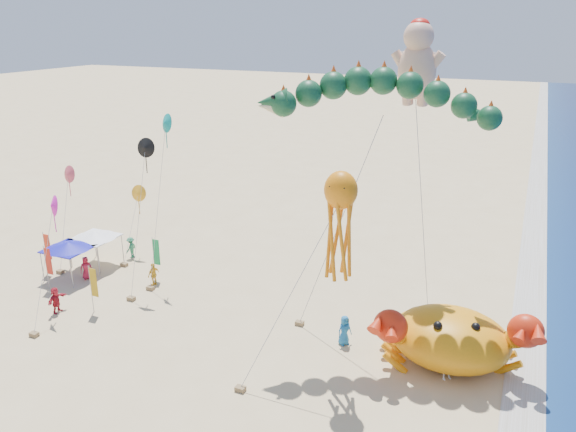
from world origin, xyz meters
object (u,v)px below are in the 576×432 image
object	(u,v)px
crab_inflatable	(450,337)
canopy_white	(94,235)
dragon_kite	(380,104)
cherub_kite	(418,61)
octopus_kite	(339,218)
canopy_blue	(68,246)

from	to	relation	value
crab_inflatable	canopy_white	xyz separation A→B (m)	(-26.18, 2.55, 0.80)
dragon_kite	canopy_white	size ratio (longest dim) A/B	4.61
crab_inflatable	canopy_white	size ratio (longest dim) A/B	2.64
canopy_white	dragon_kite	bearing A→B (deg)	-3.01
cherub_kite	canopy_white	world-z (taller)	cherub_kite
octopus_kite	canopy_blue	bearing A→B (deg)	171.07
canopy_blue	canopy_white	bearing A→B (deg)	84.18
crab_inflatable	cherub_kite	xyz separation A→B (m)	(-3.78, 5.08, 13.75)
dragon_kite	octopus_kite	distance (m)	6.65
dragon_kite	canopy_white	bearing A→B (deg)	176.99
canopy_blue	canopy_white	xyz separation A→B (m)	(0.24, 2.35, -0.00)
crab_inflatable	dragon_kite	size ratio (longest dim) A/B	0.57
dragon_kite	octopus_kite	xyz separation A→B (m)	(-0.52, -4.54, -4.83)
canopy_white	cherub_kite	bearing A→B (deg)	6.46
dragon_kite	octopus_kite	size ratio (longest dim) A/B	1.36
crab_inflatable	canopy_blue	world-z (taller)	crab_inflatable
dragon_kite	octopus_kite	world-z (taller)	dragon_kite
canopy_white	crab_inflatable	bearing A→B (deg)	-5.55
cherub_kite	canopy_white	bearing A→B (deg)	-173.54
cherub_kite	octopus_kite	bearing A→B (deg)	-100.72
crab_inflatable	canopy_blue	size ratio (longest dim) A/B	2.64
dragon_kite	canopy_white	world-z (taller)	dragon_kite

